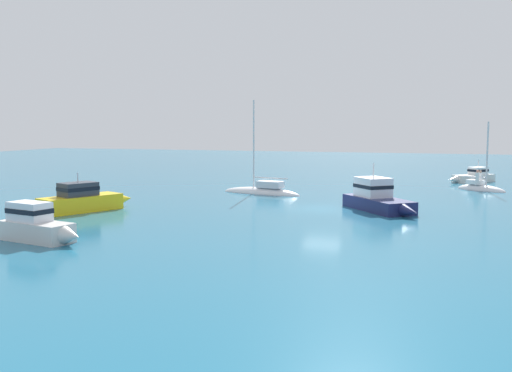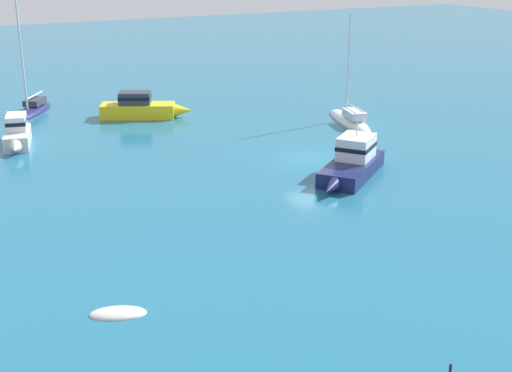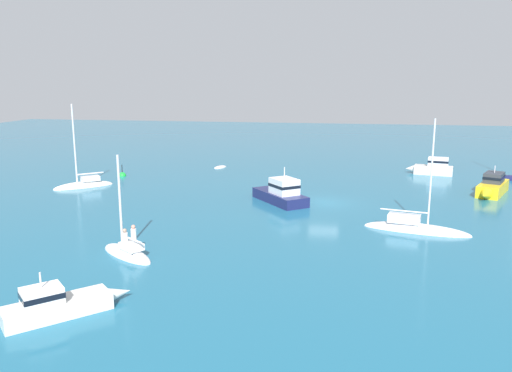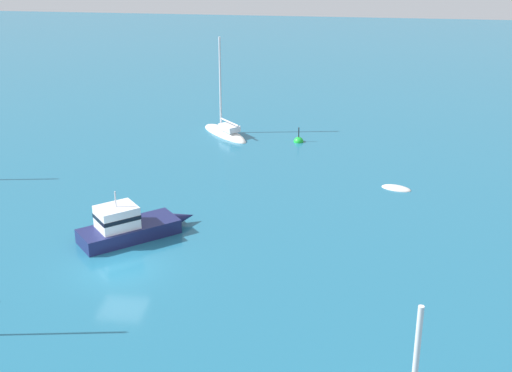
# 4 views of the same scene
# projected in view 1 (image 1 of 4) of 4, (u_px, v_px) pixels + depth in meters

# --- Properties ---
(ground_plane) EXTENTS (160.00, 160.00, 0.00)m
(ground_plane) POSITION_uv_depth(u_px,v_px,m) (322.00, 209.00, 39.76)
(ground_plane) COLOR #1E607F
(launch) EXTENTS (6.45, 5.59, 3.06)m
(launch) POSITION_uv_depth(u_px,v_px,m) (378.00, 199.00, 39.01)
(launch) COLOR #191E4C
(launch) RESTS_ON ground
(cabin_cruiser) EXTENTS (2.28, 5.01, 1.89)m
(cabin_cruiser) POSITION_uv_depth(u_px,v_px,m) (37.00, 225.00, 28.76)
(cabin_cruiser) COLOR silver
(cabin_cruiser) RESTS_ON ground
(sloop) EXTENTS (3.05, 7.19, 8.11)m
(sloop) POSITION_uv_depth(u_px,v_px,m) (262.00, 192.00, 48.44)
(sloop) COLOR white
(sloop) RESTS_ON ground
(sloop_2) EXTENTS (3.63, 4.45, 6.35)m
(sloop_2) POSITION_uv_depth(u_px,v_px,m) (481.00, 189.00, 50.81)
(sloop_2) COLOR white
(sloop_2) RESTS_ON ground
(powerboat) EXTENTS (4.70, 4.64, 2.12)m
(powerboat) POSITION_uv_depth(u_px,v_px,m) (473.00, 176.00, 58.21)
(powerboat) COLOR silver
(powerboat) RESTS_ON ground
(powerboat_1) EXTENTS (6.59, 4.04, 2.54)m
(powerboat_1) POSITION_uv_depth(u_px,v_px,m) (84.00, 200.00, 38.72)
(powerboat_1) COLOR yellow
(powerboat_1) RESTS_ON ground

